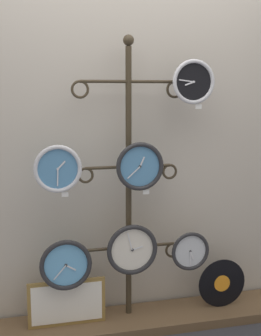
% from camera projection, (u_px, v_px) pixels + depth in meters
% --- Properties ---
extents(shop_wall, '(4.40, 0.04, 2.80)m').
position_uv_depth(shop_wall, '(123.00, 109.00, 3.04)').
color(shop_wall, '#BCB2A3').
rests_on(shop_wall, ground_plane).
extents(low_shelf, '(2.20, 0.36, 0.06)m').
position_uv_depth(low_shelf, '(131.00, 321.00, 3.06)').
color(low_shelf, brown).
rests_on(low_shelf, ground_plane).
extents(display_stand, '(0.72, 0.39, 1.85)m').
position_uv_depth(display_stand, '(129.00, 232.00, 3.02)').
color(display_stand, '#382D1E').
rests_on(display_stand, ground_plane).
extents(clock_top_right, '(0.27, 0.04, 0.27)m').
position_uv_depth(clock_top_right, '(193.00, 82.00, 2.85)').
color(clock_top_right, black).
extents(clock_middle_left, '(0.28, 0.04, 0.28)m').
position_uv_depth(clock_middle_left, '(58.00, 169.00, 2.73)').
color(clock_middle_left, '#4C84B2').
extents(clock_middle_center, '(0.30, 0.04, 0.30)m').
position_uv_depth(clock_middle_center, '(140.00, 166.00, 2.86)').
color(clock_middle_center, '#4C84B2').
extents(clock_bottom_left, '(0.32, 0.04, 0.32)m').
position_uv_depth(clock_bottom_left, '(66.00, 265.00, 2.83)').
color(clock_bottom_left, '#60A8DB').
extents(clock_bottom_center, '(0.33, 0.04, 0.33)m').
position_uv_depth(clock_bottom_center, '(132.00, 250.00, 2.94)').
color(clock_bottom_center, silver).
extents(clock_bottom_right, '(0.26, 0.04, 0.26)m').
position_uv_depth(clock_bottom_right, '(190.00, 251.00, 3.05)').
color(clock_bottom_right, silver).
extents(vinyl_record, '(0.34, 0.01, 0.34)m').
position_uv_depth(vinyl_record, '(222.00, 283.00, 3.17)').
color(vinyl_record, black).
rests_on(vinyl_record, low_shelf).
extents(picture_frame, '(0.48, 0.02, 0.29)m').
position_uv_depth(picture_frame, '(67.00, 303.00, 2.92)').
color(picture_frame, olive).
rests_on(picture_frame, low_shelf).
extents(price_tag_upper, '(0.04, 0.00, 0.03)m').
position_uv_depth(price_tag_upper, '(199.00, 106.00, 2.89)').
color(price_tag_upper, white).
extents(price_tag_mid, '(0.04, 0.00, 0.03)m').
position_uv_depth(price_tag_mid, '(65.00, 194.00, 2.77)').
color(price_tag_mid, white).
extents(price_tag_lower, '(0.04, 0.00, 0.03)m').
position_uv_depth(price_tag_lower, '(146.00, 192.00, 2.89)').
color(price_tag_lower, white).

